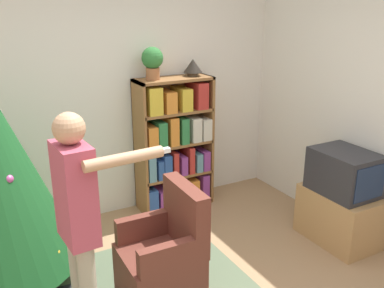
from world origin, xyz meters
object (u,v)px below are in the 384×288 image
object	(u,v)px
armchair	(164,261)
potted_plant	(152,61)
television	(344,172)
table_lamp	(193,66)
standing_person	(79,218)
bookshelf	(175,146)

from	to	relation	value
armchair	potted_plant	world-z (taller)	potted_plant
television	table_lamp	distance (m)	1.86
television	table_lamp	xyz separation A→B (m)	(-0.81, 1.45, 0.85)
standing_person	table_lamp	bearing A→B (deg)	129.82
television	standing_person	size ratio (longest dim) A/B	0.36
standing_person	potted_plant	xyz separation A→B (m)	(1.22, 1.63, 0.68)
armchair	potted_plant	size ratio (longest dim) A/B	2.80
bookshelf	television	xyz separation A→B (m)	(1.04, -1.44, -0.01)
bookshelf	potted_plant	distance (m)	0.96
armchair	standing_person	xyz separation A→B (m)	(-0.66, -0.22, 0.64)
table_lamp	standing_person	bearing A→B (deg)	-136.02
television	armchair	bearing A→B (deg)	178.82
bookshelf	table_lamp	bearing A→B (deg)	2.72
standing_person	table_lamp	size ratio (longest dim) A/B	8.15
television	table_lamp	world-z (taller)	table_lamp
potted_plant	television	bearing A→B (deg)	-48.68
bookshelf	potted_plant	world-z (taller)	potted_plant
standing_person	potted_plant	world-z (taller)	potted_plant
bookshelf	potted_plant	xyz separation A→B (m)	(-0.23, 0.01, 0.93)
standing_person	armchair	bearing A→B (deg)	104.09
armchair	potted_plant	bearing A→B (deg)	159.31
bookshelf	standing_person	distance (m)	2.19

